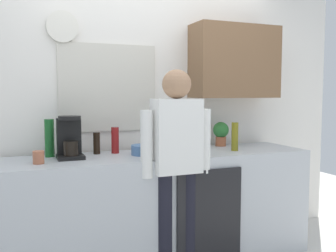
{
  "coord_description": "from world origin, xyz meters",
  "views": [
    {
      "loc": [
        -1.13,
        -2.61,
        1.42
      ],
      "look_at": [
        0.03,
        0.25,
        1.15
      ],
      "focal_mm": 40.59,
      "sensor_mm": 36.0,
      "label": 1
    }
  ],
  "objects_px": {
    "coffee_maker": "(70,139)",
    "bottle_red_vinegar": "(115,140)",
    "bottle_olive_oil": "(235,137)",
    "cup_terracotta_mug": "(38,157)",
    "potted_plant": "(221,132)",
    "bottle_green_wine": "(49,138)",
    "person_at_sink": "(176,156)",
    "mixing_bowl": "(145,150)",
    "storage_canister": "(199,146)",
    "bottle_dark_sauce": "(97,143)",
    "dish_soap": "(194,140)"
  },
  "relations": [
    {
      "from": "coffee_maker",
      "to": "bottle_red_vinegar",
      "type": "xyz_separation_m",
      "value": [
        0.39,
        0.11,
        -0.04
      ]
    },
    {
      "from": "coffee_maker",
      "to": "bottle_olive_oil",
      "type": "bearing_deg",
      "value": -6.02
    },
    {
      "from": "bottle_olive_oil",
      "to": "bottle_red_vinegar",
      "type": "bearing_deg",
      "value": 165.6
    },
    {
      "from": "mixing_bowl",
      "to": "person_at_sink",
      "type": "bearing_deg",
      "value": -64.23
    },
    {
      "from": "bottle_olive_oil",
      "to": "cup_terracotta_mug",
      "type": "bearing_deg",
      "value": -179.85
    },
    {
      "from": "person_at_sink",
      "to": "dish_soap",
      "type": "bearing_deg",
      "value": 40.95
    },
    {
      "from": "bottle_red_vinegar",
      "to": "cup_terracotta_mug",
      "type": "xyz_separation_m",
      "value": [
        -0.63,
        -0.26,
        -0.06
      ]
    },
    {
      "from": "coffee_maker",
      "to": "bottle_green_wine",
      "type": "distance_m",
      "value": 0.19
    },
    {
      "from": "bottle_olive_oil",
      "to": "cup_terracotta_mug",
      "type": "relative_size",
      "value": 2.72
    },
    {
      "from": "bottle_green_wine",
      "to": "storage_canister",
      "type": "xyz_separation_m",
      "value": [
        1.1,
        -0.43,
        -0.06
      ]
    },
    {
      "from": "coffee_maker",
      "to": "mixing_bowl",
      "type": "xyz_separation_m",
      "value": [
        0.59,
        -0.06,
        -0.11
      ]
    },
    {
      "from": "bottle_olive_oil",
      "to": "person_at_sink",
      "type": "xyz_separation_m",
      "value": [
        -0.65,
        -0.22,
        -0.1
      ]
    },
    {
      "from": "bottle_dark_sauce",
      "to": "bottle_olive_oil",
      "type": "bearing_deg",
      "value": -13.29
    },
    {
      "from": "bottle_dark_sauce",
      "to": "person_at_sink",
      "type": "xyz_separation_m",
      "value": [
        0.51,
        -0.49,
        -0.06
      ]
    },
    {
      "from": "person_at_sink",
      "to": "mixing_bowl",
      "type": "bearing_deg",
      "value": 105.74
    },
    {
      "from": "bottle_olive_oil",
      "to": "mixing_bowl",
      "type": "bearing_deg",
      "value": 173.55
    },
    {
      "from": "storage_canister",
      "to": "person_at_sink",
      "type": "relative_size",
      "value": 0.11
    },
    {
      "from": "potted_plant",
      "to": "storage_canister",
      "type": "height_order",
      "value": "potted_plant"
    },
    {
      "from": "storage_canister",
      "to": "person_at_sink",
      "type": "bearing_deg",
      "value": -162.53
    },
    {
      "from": "potted_plant",
      "to": "dish_soap",
      "type": "relative_size",
      "value": 1.28
    },
    {
      "from": "person_at_sink",
      "to": "storage_canister",
      "type": "bearing_deg",
      "value": 7.44
    },
    {
      "from": "coffee_maker",
      "to": "cup_terracotta_mug",
      "type": "height_order",
      "value": "coffee_maker"
    },
    {
      "from": "coffee_maker",
      "to": "mixing_bowl",
      "type": "distance_m",
      "value": 0.6
    },
    {
      "from": "bottle_red_vinegar",
      "to": "bottle_dark_sauce",
      "type": "relative_size",
      "value": 1.22
    },
    {
      "from": "bottle_dark_sauce",
      "to": "mixing_bowl",
      "type": "relative_size",
      "value": 0.82
    },
    {
      "from": "bottle_dark_sauce",
      "to": "person_at_sink",
      "type": "bearing_deg",
      "value": -44.31
    },
    {
      "from": "bottle_olive_oil",
      "to": "potted_plant",
      "type": "distance_m",
      "value": 0.31
    },
    {
      "from": "potted_plant",
      "to": "cup_terracotta_mug",
      "type": "bearing_deg",
      "value": -169.44
    },
    {
      "from": "mixing_bowl",
      "to": "storage_canister",
      "type": "bearing_deg",
      "value": -32.96
    },
    {
      "from": "bottle_olive_oil",
      "to": "dish_soap",
      "type": "relative_size",
      "value": 1.39
    },
    {
      "from": "bottle_dark_sauce",
      "to": "cup_terracotta_mug",
      "type": "height_order",
      "value": "bottle_dark_sauce"
    },
    {
      "from": "dish_soap",
      "to": "bottle_dark_sauce",
      "type": "bearing_deg",
      "value": 177.26
    },
    {
      "from": "bottle_red_vinegar",
      "to": "bottle_dark_sauce",
      "type": "distance_m",
      "value": 0.15
    },
    {
      "from": "mixing_bowl",
      "to": "storage_canister",
      "type": "height_order",
      "value": "storage_canister"
    },
    {
      "from": "coffee_maker",
      "to": "potted_plant",
      "type": "relative_size",
      "value": 1.43
    },
    {
      "from": "bottle_olive_oil",
      "to": "bottle_green_wine",
      "type": "bearing_deg",
      "value": 169.85
    },
    {
      "from": "coffee_maker",
      "to": "bottle_green_wine",
      "type": "bearing_deg",
      "value": 137.27
    },
    {
      "from": "bottle_dark_sauce",
      "to": "mixing_bowl",
      "type": "height_order",
      "value": "bottle_dark_sauce"
    },
    {
      "from": "dish_soap",
      "to": "bottle_red_vinegar",
      "type": "bearing_deg",
      "value": 177.91
    },
    {
      "from": "bottle_green_wine",
      "to": "potted_plant",
      "type": "relative_size",
      "value": 1.3
    },
    {
      "from": "coffee_maker",
      "to": "storage_canister",
      "type": "relative_size",
      "value": 1.94
    },
    {
      "from": "bottle_olive_oil",
      "to": "person_at_sink",
      "type": "bearing_deg",
      "value": -161.28
    },
    {
      "from": "bottle_red_vinegar",
      "to": "bottle_olive_oil",
      "type": "height_order",
      "value": "bottle_olive_oil"
    },
    {
      "from": "coffee_maker",
      "to": "bottle_dark_sauce",
      "type": "height_order",
      "value": "coffee_maker"
    },
    {
      "from": "dish_soap",
      "to": "bottle_green_wine",
      "type": "bearing_deg",
      "value": 178.05
    },
    {
      "from": "bottle_dark_sauce",
      "to": "mixing_bowl",
      "type": "distance_m",
      "value": 0.4
    },
    {
      "from": "mixing_bowl",
      "to": "potted_plant",
      "type": "relative_size",
      "value": 0.96
    },
    {
      "from": "bottle_dark_sauce",
      "to": "potted_plant",
      "type": "relative_size",
      "value": 0.78
    },
    {
      "from": "bottle_dark_sauce",
      "to": "bottle_red_vinegar",
      "type": "bearing_deg",
      "value": -5.8
    },
    {
      "from": "bottle_dark_sauce",
      "to": "potted_plant",
      "type": "bearing_deg",
      "value": 1.6
    }
  ]
}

